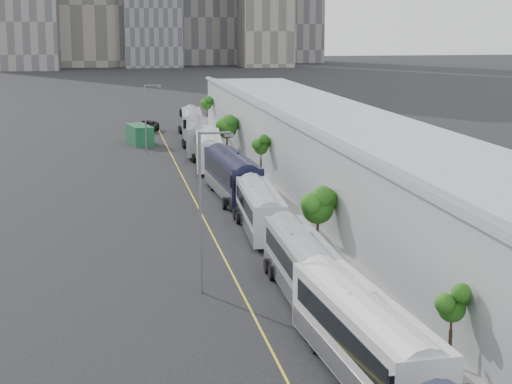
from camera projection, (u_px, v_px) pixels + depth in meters
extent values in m
cube|color=gray|center=(372.00, 249.00, 59.67)|extent=(10.00, 170.00, 0.12)
cube|color=gold|center=(223.00, 256.00, 57.90)|extent=(0.12, 160.00, 0.02)
cube|color=gray|center=(428.00, 200.00, 59.70)|extent=(12.00, 160.00, 6.80)
cube|color=gray|center=(430.00, 165.00, 59.22)|extent=(12.45, 160.40, 2.57)
cube|color=gray|center=(348.00, 151.00, 58.00)|extent=(0.30, 160.00, 0.40)
cube|color=silver|center=(364.00, 337.00, 37.60)|extent=(3.50, 13.53, 3.24)
cube|color=black|center=(365.00, 326.00, 37.29)|extent=(3.46, 11.93, 1.10)
cube|color=silver|center=(363.00, 359.00, 37.80)|extent=(3.52, 13.26, 1.04)
cube|color=silver|center=(355.00, 288.00, 38.75)|extent=(1.48, 2.34, 0.31)
cube|color=gray|center=(303.00, 264.00, 49.44)|extent=(2.67, 12.44, 3.01)
cube|color=black|center=(304.00, 256.00, 49.15)|extent=(2.71, 10.95, 1.02)
cube|color=silver|center=(303.00, 280.00, 49.63)|extent=(2.71, 12.19, 0.96)
cube|color=gray|center=(298.00, 231.00, 50.51)|extent=(1.27, 2.12, 0.29)
cube|color=#A6A7B0|center=(260.00, 209.00, 64.25)|extent=(3.02, 12.17, 2.92)
cube|color=black|center=(260.00, 203.00, 63.96)|extent=(3.00, 10.72, 0.99)
cube|color=silver|center=(260.00, 221.00, 64.43)|extent=(3.04, 11.93, 0.94)
cube|color=#A6A7B0|center=(257.00, 185.00, 65.28)|extent=(1.31, 2.10, 0.28)
cube|color=black|center=(232.00, 175.00, 77.21)|extent=(3.46, 13.86, 3.33)
cube|color=black|center=(232.00, 169.00, 76.89)|extent=(3.44, 12.22, 1.13)
cube|color=silver|center=(232.00, 187.00, 77.42)|extent=(3.49, 13.59, 1.06)
cube|color=black|center=(229.00, 153.00, 78.38)|extent=(1.49, 2.39, 0.32)
cube|color=silver|center=(208.00, 149.00, 93.45)|extent=(3.89, 13.33, 3.18)
cube|color=black|center=(208.00, 145.00, 93.14)|extent=(3.80, 11.77, 1.08)
cube|color=silver|center=(208.00, 159.00, 93.64)|extent=(3.91, 13.07, 1.02)
cube|color=silver|center=(207.00, 132.00, 94.57)|extent=(1.52, 2.34, 0.30)
cube|color=gray|center=(198.00, 136.00, 103.97)|extent=(3.97, 13.64, 3.26)
cube|color=black|center=(198.00, 132.00, 103.66)|extent=(3.87, 12.04, 1.11)
cube|color=silver|center=(198.00, 145.00, 104.18)|extent=(3.98, 13.38, 1.04)
cube|color=gray|center=(196.00, 120.00, 105.13)|extent=(1.56, 2.39, 0.31)
cube|color=#B2B5BD|center=(192.00, 123.00, 118.30)|extent=(3.63, 13.29, 3.18)
cube|color=black|center=(192.00, 119.00, 117.99)|extent=(3.57, 11.72, 1.08)
cube|color=silver|center=(192.00, 130.00, 118.50)|extent=(3.65, 13.03, 1.02)
cube|color=#B2B5BD|center=(191.00, 109.00, 119.42)|extent=(1.48, 2.32, 0.30)
cylinder|color=black|center=(450.00, 336.00, 39.00)|extent=(0.18, 0.18, 3.10)
sphere|color=#1E5012|center=(452.00, 305.00, 38.71)|extent=(1.28, 1.28, 1.28)
cylinder|color=black|center=(318.00, 224.00, 61.15)|extent=(0.18, 0.18, 2.83)
sphere|color=#1E5012|center=(318.00, 203.00, 60.85)|extent=(2.30, 2.30, 2.30)
cylinder|color=black|center=(261.00, 163.00, 85.44)|extent=(0.18, 0.18, 3.65)
sphere|color=#1E5012|center=(261.00, 145.00, 85.10)|extent=(1.45, 1.45, 1.45)
cylinder|color=black|center=(227.00, 139.00, 105.33)|extent=(0.18, 0.18, 3.06)
sphere|color=#1E5012|center=(227.00, 125.00, 105.01)|extent=(2.52, 2.52, 2.52)
cylinder|color=black|center=(207.00, 115.00, 129.69)|extent=(0.18, 0.18, 3.62)
sphere|color=#1E5012|center=(207.00, 103.00, 129.35)|extent=(1.50, 1.50, 1.50)
cylinder|color=#59595E|center=(200.00, 214.00, 49.27)|extent=(0.18, 0.18, 9.53)
cylinder|color=#59595E|center=(215.00, 133.00, 48.51)|extent=(1.80, 0.14, 0.14)
cube|color=#59595E|center=(229.00, 135.00, 48.68)|extent=(0.50, 0.22, 0.18)
cylinder|color=#59595E|center=(146.00, 120.00, 102.11)|extent=(0.18, 0.18, 8.35)
cylinder|color=#59595E|center=(152.00, 85.00, 101.47)|extent=(1.80, 0.14, 0.14)
cube|color=#59595E|center=(159.00, 87.00, 101.63)|extent=(0.50, 0.22, 0.18)
cube|color=#154528|center=(140.00, 135.00, 111.00)|extent=(3.50, 6.39, 2.52)
imported|color=black|center=(146.00, 126.00, 123.68)|extent=(4.29, 6.38, 1.62)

